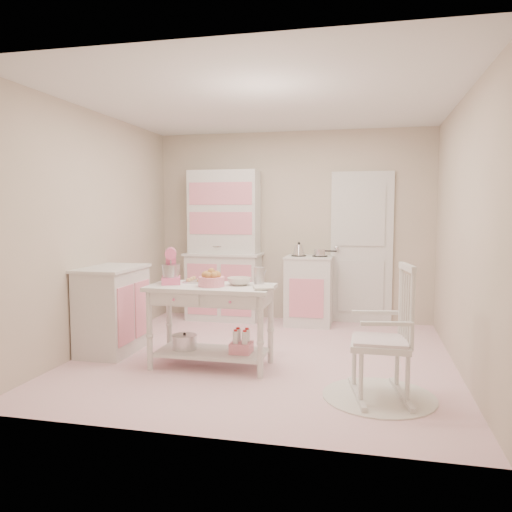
{
  "coord_description": "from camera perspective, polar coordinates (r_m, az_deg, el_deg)",
  "views": [
    {
      "loc": [
        1.04,
        -4.97,
        1.52
      ],
      "look_at": [
        -0.1,
        0.08,
        1.05
      ],
      "focal_mm": 35.0,
      "sensor_mm": 36.0,
      "label": 1
    }
  ],
  "objects": [
    {
      "name": "stand_mixer",
      "position": [
        4.98,
        -9.7,
        -1.2
      ],
      "size": [
        0.29,
        0.33,
        0.34
      ],
      "primitive_type": "cube",
      "rotation": [
        0.0,
        0.0,
        0.38
      ],
      "color": "pink",
      "rests_on": "work_table"
    },
    {
      "name": "cookie_tray",
      "position": [
        5.05,
        -6.15,
        -2.91
      ],
      "size": [
        0.34,
        0.24,
        0.02
      ],
      "primitive_type": "cube",
      "color": "silver",
      "rests_on": "work_table"
    },
    {
      "name": "mixing_bowl",
      "position": [
        4.84,
        -1.93,
        -2.91
      ],
      "size": [
        0.23,
        0.23,
        0.07
      ],
      "primitive_type": "imported",
      "color": "silver",
      "rests_on": "work_table"
    },
    {
      "name": "bread_basket",
      "position": [
        4.78,
        -5.12,
        -2.92
      ],
      "size": [
        0.25,
        0.25,
        0.09
      ],
      "primitive_type": "cylinder",
      "color": "pink",
      "rests_on": "work_table"
    },
    {
      "name": "base_cabinet",
      "position": [
        5.6,
        -16.07,
        -5.89
      ],
      "size": [
        0.54,
        0.84,
        0.92
      ],
      "primitive_type": "cube",
      "color": "silver",
      "rests_on": "ground"
    },
    {
      "name": "room_shell",
      "position": [
        5.08,
        0.92,
        6.66
      ],
      "size": [
        3.84,
        3.84,
        2.62
      ],
      "color": "pink",
      "rests_on": "ground"
    },
    {
      "name": "recipe_book",
      "position": [
        4.6,
        -0.27,
        -3.64
      ],
      "size": [
        0.24,
        0.28,
        0.02
      ],
      "primitive_type": "imported",
      "rotation": [
        0.0,
        0.0,
        0.3
      ],
      "color": "silver",
      "rests_on": "work_table"
    },
    {
      "name": "stove",
      "position": [
        6.71,
        6.07,
        -3.91
      ],
      "size": [
        0.62,
        0.57,
        0.92
      ],
      "primitive_type": "cube",
      "color": "silver",
      "rests_on": "ground"
    },
    {
      "name": "rocking_chair",
      "position": [
        4.19,
        14.05,
        -8.34
      ],
      "size": [
        0.6,
        0.8,
        1.1
      ],
      "primitive_type": "cube",
      "rotation": [
        0.0,
        0.0,
        0.18
      ],
      "color": "silver",
      "rests_on": "ground"
    },
    {
      "name": "hutch",
      "position": [
        6.93,
        -3.73,
        1.23
      ],
      "size": [
        1.06,
        0.5,
        2.08
      ],
      "primitive_type": "cube",
      "color": "silver",
      "rests_on": "ground"
    },
    {
      "name": "metal_pitcher",
      "position": [
        4.87,
        0.36,
        -2.28
      ],
      "size": [
        0.1,
        0.1,
        0.17
      ],
      "primitive_type": "cylinder",
      "color": "silver",
      "rests_on": "work_table"
    },
    {
      "name": "lace_rug",
      "position": [
        4.35,
        13.89,
        -15.33
      ],
      "size": [
        0.92,
        0.92,
        0.01
      ],
      "primitive_type": "cylinder",
      "color": "white",
      "rests_on": "ground"
    },
    {
      "name": "work_table",
      "position": [
        4.91,
        -5.12,
        -7.98
      ],
      "size": [
        1.2,
        0.6,
        0.8
      ],
      "primitive_type": "cube",
      "color": "silver",
      "rests_on": "ground"
    },
    {
      "name": "door",
      "position": [
        6.86,
        11.96,
        0.92
      ],
      "size": [
        0.82,
        0.05,
        2.04
      ],
      "primitive_type": "cube",
      "color": "silver",
      "rests_on": "ground"
    }
  ]
}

